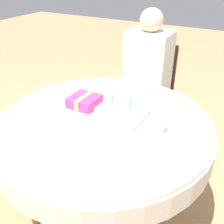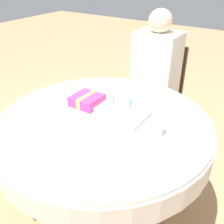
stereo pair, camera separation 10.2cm
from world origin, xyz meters
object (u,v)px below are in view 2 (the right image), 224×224
object	(u,v)px
person	(155,72)
drinking_glass	(157,126)
birthday_cake	(123,112)
chair	(157,93)
gift_box	(87,100)

from	to	relation	value
person	drinking_glass	world-z (taller)	person
person	birthday_cake	xyz separation A→B (m)	(0.16, -0.76, 0.04)
chair	birthday_cake	xyz separation A→B (m)	(0.16, -0.85, 0.27)
birthday_cake	chair	bearing A→B (deg)	100.46
chair	birthday_cake	bearing A→B (deg)	-78.00
drinking_glass	chair	bearing A→B (deg)	113.45
drinking_glass	gift_box	size ratio (longest dim) A/B	0.59
person	drinking_glass	bearing A→B (deg)	-62.57
person	birthday_cake	world-z (taller)	person
gift_box	chair	bearing A→B (deg)	82.11
chair	person	bearing A→B (deg)	-90.00
gift_box	drinking_glass	bearing A→B (deg)	-6.75
chair	person	distance (m)	0.24
person	gift_box	world-z (taller)	person
chair	gift_box	distance (m)	0.88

